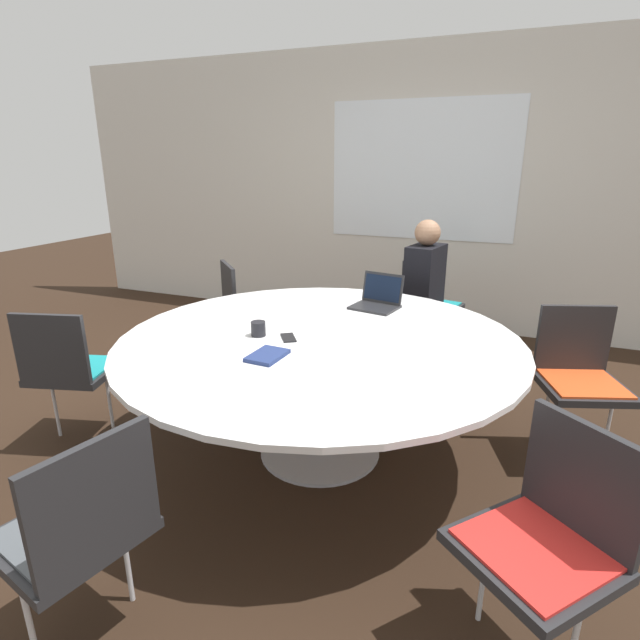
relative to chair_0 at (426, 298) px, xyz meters
The scene contains 14 objects.
ground_plane 1.85m from the chair_0, 98.76° to the right, with size 16.00×16.00×0.00m, color black.
wall_back 1.25m from the chair_0, 106.82° to the left, with size 8.00×0.07×2.70m.
conference_table 1.78m from the chair_0, 98.76° to the right, with size 2.21×2.21×0.73m.
chair_0 is the anchor object (origin of this frame).
chair_1 1.54m from the chair_0, 151.03° to the right, with size 0.61×0.61×0.87m.
chair_2 2.78m from the chair_0, 126.88° to the right, with size 0.54×0.52×0.87m.
chair_3 3.25m from the chair_0, 99.57° to the right, with size 0.51×0.52×0.87m.
chair_4 2.80m from the chair_0, 71.26° to the right, with size 0.61×0.60×0.87m.
chair_5 1.62m from the chair_0, 47.54° to the right, with size 0.56×0.54×0.87m.
person_0 0.32m from the chair_0, 81.86° to the right, with size 0.31×0.40×1.22m.
laptop 1.10m from the chair_0, 97.31° to the right, with size 0.33×0.31×0.21m.
spiral_notebook 2.17m from the chair_0, 100.73° to the right, with size 0.16×0.22×0.02m.
coffee_cup 1.97m from the chair_0, 107.83° to the right, with size 0.08×0.08×0.08m.
cell_phone 1.89m from the chair_0, 103.00° to the right, with size 0.14×0.15×0.01m.
Camera 1 is at (0.97, -2.40, 1.67)m, focal length 28.00 mm.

